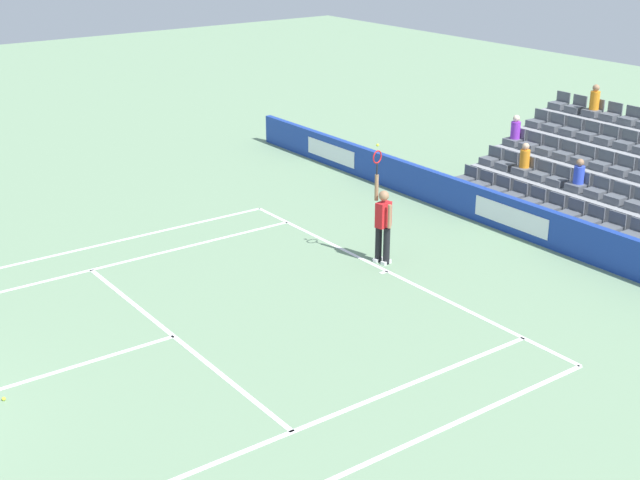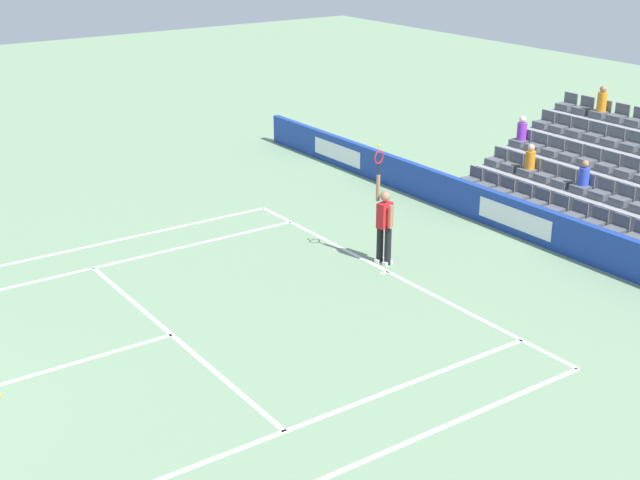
% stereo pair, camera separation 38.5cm
% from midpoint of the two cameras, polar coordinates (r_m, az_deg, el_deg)
% --- Properties ---
extents(line_baseline, '(10.97, 0.10, 0.01)m').
position_cam_midpoint_polar(line_baseline, '(20.26, 5.00, -2.07)').
color(line_baseline, white).
rests_on(line_baseline, ground).
extents(line_service, '(8.23, 0.10, 0.01)m').
position_cam_midpoint_polar(line_service, '(17.55, -9.02, -6.11)').
color(line_service, white).
rests_on(line_service, ground).
extents(line_centre_service, '(0.10, 6.40, 0.01)m').
position_cam_midpoint_polar(line_centre_service, '(16.62, -19.04, -8.76)').
color(line_centre_service, white).
rests_on(line_centre_service, ground).
extents(line_singles_sideline_left, '(0.10, 11.89, 0.01)m').
position_cam_midpoint_polar(line_singles_sideline_left, '(20.88, -15.19, -2.05)').
color(line_singles_sideline_left, white).
rests_on(line_singles_sideline_left, ground).
extents(line_singles_sideline_right, '(0.10, 11.89, 0.01)m').
position_cam_midpoint_polar(line_singles_sideline_right, '(14.23, -3.09, -12.91)').
color(line_singles_sideline_right, white).
rests_on(line_singles_sideline_right, ground).
extents(line_doubles_sideline_left, '(0.10, 11.89, 0.01)m').
position_cam_midpoint_polar(line_doubles_sideline_left, '(22.09, -16.44, -0.89)').
color(line_doubles_sideline_left, white).
rests_on(line_doubles_sideline_left, ground).
extents(line_centre_mark, '(0.10, 0.20, 0.01)m').
position_cam_midpoint_polar(line_centre_mark, '(20.20, 4.78, -2.14)').
color(line_centre_mark, white).
rests_on(line_centre_mark, ground).
extents(sponsor_barrier, '(22.96, 0.22, 0.94)m').
position_cam_midpoint_polar(sponsor_barrier, '(22.86, 13.19, 1.44)').
color(sponsor_barrier, '#193899').
rests_on(sponsor_barrier, ground).
extents(tennis_player, '(0.53, 0.40, 2.85)m').
position_cam_midpoint_polar(tennis_player, '(20.40, 4.74, 1.08)').
color(tennis_player, black).
rests_on(tennis_player, ground).
extents(stadium_stand, '(6.20, 4.75, 3.04)m').
position_cam_midpoint_polar(stadium_stand, '(25.43, 18.72, 3.69)').
color(stadium_stand, gray).
rests_on(stadium_stand, ground).
extents(loose_tennis_ball, '(0.07, 0.07, 0.07)m').
position_cam_midpoint_polar(loose_tennis_ball, '(16.20, -19.46, -9.51)').
color(loose_tennis_ball, '#D1E533').
rests_on(loose_tennis_ball, ground).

